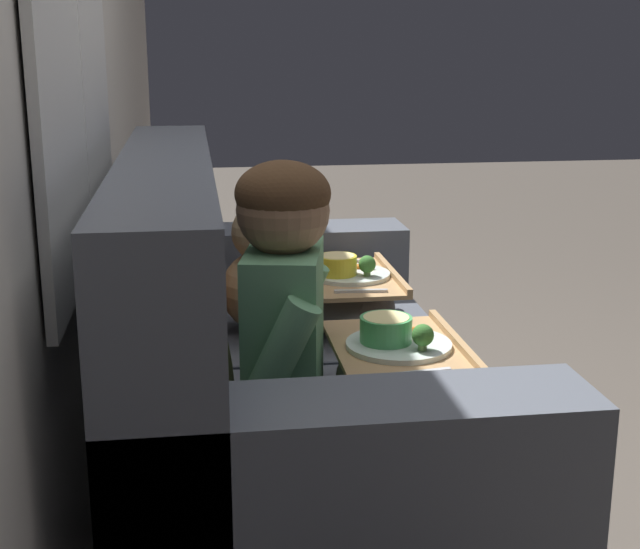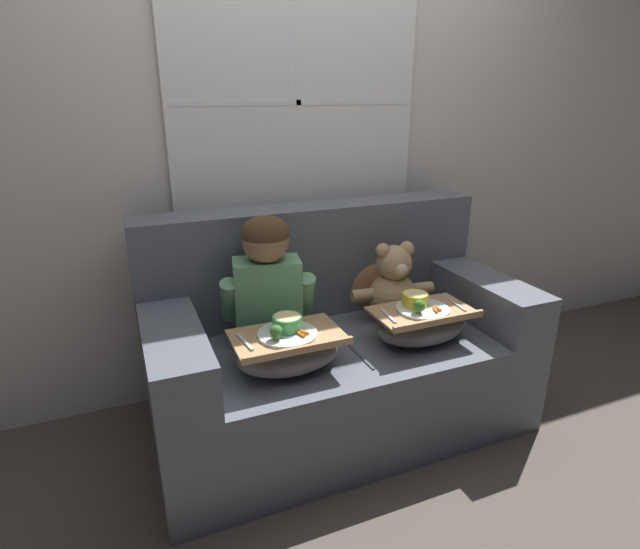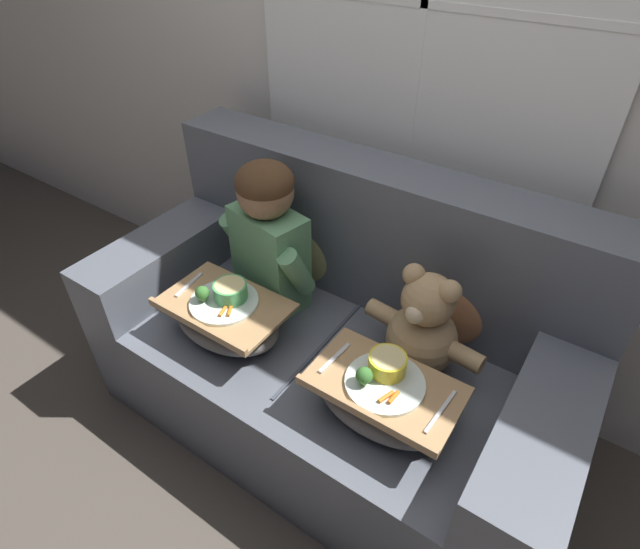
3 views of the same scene
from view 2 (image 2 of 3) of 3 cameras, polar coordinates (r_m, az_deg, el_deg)
name	(u,v)px [view 2 (image 2 of 3)]	position (r m, az deg, el deg)	size (l,w,h in m)	color
ground_plane	(339,419)	(2.51, 2.13, -16.22)	(14.00, 14.00, 0.00)	#4C443D
wall_back_with_window	(295,132)	(2.54, -2.83, 16.00)	(8.00, 0.08, 2.60)	beige
couch	(333,347)	(2.37, 1.55, -8.31)	(1.68, 0.86, 0.99)	#565B66
throw_pillow_behind_child	(257,291)	(2.32, -7.21, -1.84)	(0.37, 0.18, 0.39)	#898456
throw_pillow_behind_teddy	(375,273)	(2.54, 6.35, 0.15)	(0.36, 0.17, 0.37)	#B2754C
child_figure	(267,275)	(2.11, -6.08, -0.10)	(0.42, 0.23, 0.57)	#66A370
teddy_bear	(393,288)	(2.40, 8.38, -1.48)	(0.42, 0.29, 0.39)	tan
lap_tray_child	(288,350)	(1.98, -3.70, -8.59)	(0.43, 0.28, 0.22)	slate
lap_tray_teddy	(421,324)	(2.24, 11.49, -5.52)	(0.44, 0.26, 0.22)	slate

